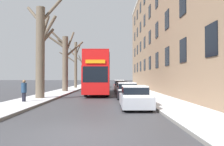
# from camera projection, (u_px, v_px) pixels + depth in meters

# --- Properties ---
(ground_plane) EXTENTS (320.00, 320.00, 0.00)m
(ground_plane) POSITION_uv_depth(u_px,v_px,m) (79.00, 134.00, 7.16)
(ground_plane) COLOR #424247
(sidewalk_left) EXTENTS (2.92, 130.00, 0.16)m
(sidewalk_left) POSITION_uv_depth(u_px,v_px,m) (88.00, 84.00, 60.10)
(sidewalk_left) COLOR slate
(sidewalk_left) RESTS_ON ground
(sidewalk_right) EXTENTS (2.92, 130.00, 0.16)m
(sidewalk_right) POSITION_uv_depth(u_px,v_px,m) (125.00, 84.00, 60.19)
(sidewalk_right) COLOR slate
(sidewalk_right) RESTS_ON ground
(terrace_facade_right) EXTENTS (9.10, 46.76, 17.75)m
(terrace_facade_right) POSITION_uv_depth(u_px,v_px,m) (182.00, 27.00, 30.26)
(terrace_facade_right) COLOR #8C7056
(terrace_facade_right) RESTS_ON ground
(bare_tree_left_0) EXTENTS (3.53, 2.27, 9.39)m
(bare_tree_left_0) POSITION_uv_depth(u_px,v_px,m) (41.00, 48.00, 18.65)
(bare_tree_left_0) COLOR brown
(bare_tree_left_0) RESTS_ON ground
(bare_tree_left_1) EXTENTS (4.85, 2.43, 7.98)m
(bare_tree_left_1) POSITION_uv_depth(u_px,v_px,m) (65.00, 60.00, 27.93)
(bare_tree_left_1) COLOR brown
(bare_tree_left_1) RESTS_ON ground
(bare_tree_left_2) EXTENTS (3.50, 1.88, 7.99)m
(bare_tree_left_2) POSITION_uv_depth(u_px,v_px,m) (75.00, 64.00, 37.54)
(bare_tree_left_2) COLOR brown
(bare_tree_left_2) RESTS_ON ground
(bare_tree_left_3) EXTENTS (4.70, 2.95, 7.33)m
(bare_tree_left_3) POSITION_uv_depth(u_px,v_px,m) (83.00, 70.00, 48.19)
(bare_tree_left_3) COLOR brown
(bare_tree_left_3) RESTS_ON ground
(double_decker_bus) EXTENTS (2.52, 10.71, 4.46)m
(double_decker_bus) POSITION_uv_depth(u_px,v_px,m) (99.00, 72.00, 24.66)
(double_decker_bus) COLOR red
(double_decker_bus) RESTS_ON ground
(parked_car_0) EXTENTS (1.73, 3.94, 1.38)m
(parked_car_0) POSITION_uv_depth(u_px,v_px,m) (135.00, 98.00, 13.27)
(parked_car_0) COLOR #9EA3AD
(parked_car_0) RESTS_ON ground
(parked_car_1) EXTENTS (1.82, 4.04, 1.44)m
(parked_car_1) POSITION_uv_depth(u_px,v_px,m) (127.00, 91.00, 19.43)
(parked_car_1) COLOR black
(parked_car_1) RESTS_ON ground
(parked_car_2) EXTENTS (1.74, 4.16, 1.36)m
(parked_car_2) POSITION_uv_depth(u_px,v_px,m) (123.00, 88.00, 25.35)
(parked_car_2) COLOR #9EA3AD
(parked_car_2) RESTS_ON ground
(parked_car_3) EXTENTS (1.89, 4.01, 1.43)m
(parked_car_3) POSITION_uv_depth(u_px,v_px,m) (121.00, 86.00, 30.54)
(parked_car_3) COLOR silver
(parked_car_3) RESTS_ON ground
(parked_car_4) EXTENTS (1.79, 4.51, 1.49)m
(parked_car_4) POSITION_uv_depth(u_px,v_px,m) (119.00, 85.00, 35.68)
(parked_car_4) COLOR maroon
(parked_car_4) RESTS_ON ground
(oncoming_van) EXTENTS (1.92, 5.56, 2.29)m
(oncoming_van) POSITION_uv_depth(u_px,v_px,m) (97.00, 81.00, 42.24)
(oncoming_van) COLOR #333842
(oncoming_van) RESTS_ON ground
(pedestrian_left_sidewalk) EXTENTS (0.37, 0.37, 1.71)m
(pedestrian_left_sidewalk) POSITION_uv_depth(u_px,v_px,m) (24.00, 91.00, 15.63)
(pedestrian_left_sidewalk) COLOR black
(pedestrian_left_sidewalk) RESTS_ON ground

